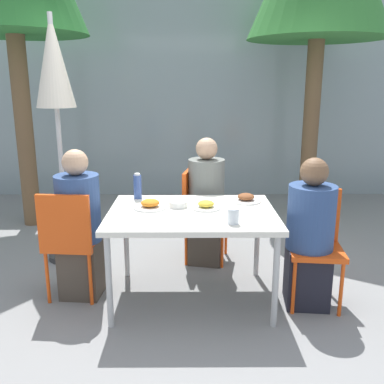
# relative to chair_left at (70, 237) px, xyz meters

# --- Properties ---
(ground_plane) EXTENTS (24.00, 24.00, 0.00)m
(ground_plane) POSITION_rel_chair_left_xyz_m (0.94, -0.00, -0.52)
(ground_plane) COLOR gray
(building_facade) EXTENTS (10.00, 0.20, 3.00)m
(building_facade) POSITION_rel_chair_left_xyz_m (0.94, 3.39, 0.98)
(building_facade) COLOR #89999E
(building_facade) RESTS_ON ground
(dining_table) EXTENTS (1.27, 0.95, 0.73)m
(dining_table) POSITION_rel_chair_left_xyz_m (0.94, -0.00, 0.15)
(dining_table) COLOR silver
(dining_table) RESTS_ON ground
(chair_left) EXTENTS (0.43, 0.43, 0.88)m
(chair_left) POSITION_rel_chair_left_xyz_m (0.00, 0.00, 0.00)
(chair_left) COLOR #E54C14
(chair_left) RESTS_ON ground
(person_left) EXTENTS (0.34, 0.34, 1.19)m
(person_left) POSITION_rel_chair_left_xyz_m (0.06, 0.08, 0.04)
(person_left) COLOR #473D33
(person_left) RESTS_ON ground
(chair_right) EXTENTS (0.44, 0.44, 0.88)m
(chair_right) POSITION_rel_chair_left_xyz_m (1.89, -0.02, 0.00)
(chair_right) COLOR #E54C14
(chair_right) RESTS_ON ground
(person_right) EXTENTS (0.35, 0.35, 1.15)m
(person_right) POSITION_rel_chair_left_xyz_m (1.83, -0.09, 0.02)
(person_right) COLOR black
(person_right) RESTS_ON ground
(chair_far) EXTENTS (0.47, 0.47, 0.88)m
(chair_far) POSITION_rel_chair_left_xyz_m (1.01, 0.79, 0.00)
(chair_far) COLOR #E54C14
(chair_far) RESTS_ON ground
(person_far) EXTENTS (0.35, 0.35, 1.20)m
(person_far) POSITION_rel_chair_left_xyz_m (1.08, 0.72, 0.04)
(person_far) COLOR #473D33
(person_far) RESTS_ON ground
(closed_umbrella) EXTENTS (0.36, 0.36, 2.26)m
(closed_umbrella) POSITION_rel_chair_left_xyz_m (-0.27, 0.81, 1.20)
(closed_umbrella) COLOR #333333
(closed_umbrella) RESTS_ON ground
(plate_0) EXTENTS (0.25, 0.25, 0.07)m
(plate_0) POSITION_rel_chair_left_xyz_m (1.39, 0.27, 0.23)
(plate_0) COLOR white
(plate_0) RESTS_ON dining_table
(plate_1) EXTENTS (0.23, 0.23, 0.06)m
(plate_1) POSITION_rel_chair_left_xyz_m (1.05, 0.07, 0.23)
(plate_1) COLOR white
(plate_1) RESTS_ON dining_table
(plate_2) EXTENTS (0.26, 0.26, 0.07)m
(plate_2) POSITION_rel_chair_left_xyz_m (0.62, 0.08, 0.23)
(plate_2) COLOR white
(plate_2) RESTS_ON dining_table
(bottle) EXTENTS (0.07, 0.07, 0.22)m
(bottle) POSITION_rel_chair_left_xyz_m (0.49, 0.37, 0.31)
(bottle) COLOR #334C8E
(bottle) RESTS_ON dining_table
(drinking_cup) EXTENTS (0.08, 0.08, 0.11)m
(drinking_cup) POSITION_rel_chair_left_xyz_m (1.23, -0.30, 0.26)
(drinking_cup) COLOR silver
(drinking_cup) RESTS_ON dining_table
(salad_bowl) EXTENTS (0.15, 0.15, 0.05)m
(salad_bowl) POSITION_rel_chair_left_xyz_m (0.83, 0.11, 0.23)
(salad_bowl) COLOR white
(salad_bowl) RESTS_ON dining_table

